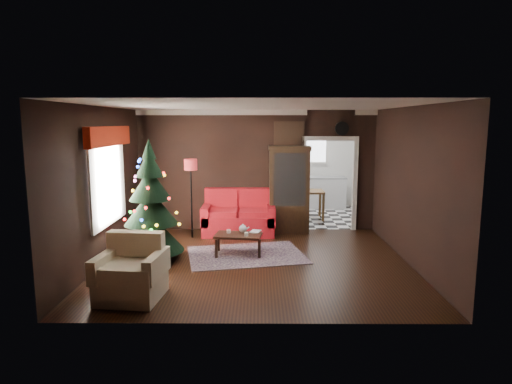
{
  "coord_description": "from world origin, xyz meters",
  "views": [
    {
      "loc": [
        0.06,
        -7.76,
        2.51
      ],
      "look_at": [
        0.0,
        0.9,
        1.15
      ],
      "focal_mm": 31.03,
      "sensor_mm": 36.0,
      "label": 1
    }
  ],
  "objects_px": {
    "coffee_table": "(238,244)",
    "armchair": "(131,268)",
    "teapot": "(243,229)",
    "loveseat": "(239,212)",
    "curio_cabinet": "(289,191)",
    "kitchen_table": "(310,205)",
    "wall_clock": "(342,128)",
    "christmas_tree": "(151,204)",
    "floor_lamp": "(191,200)"
  },
  "relations": [
    {
      "from": "loveseat",
      "to": "kitchen_table",
      "type": "height_order",
      "value": "loveseat"
    },
    {
      "from": "curio_cabinet",
      "to": "armchair",
      "type": "xyz_separation_m",
      "value": [
        -2.52,
        -3.98,
        -0.49
      ]
    },
    {
      "from": "teapot",
      "to": "kitchen_table",
      "type": "distance_m",
      "value": 3.54
    },
    {
      "from": "floor_lamp",
      "to": "curio_cabinet",
      "type": "bearing_deg",
      "value": 13.87
    },
    {
      "from": "curio_cabinet",
      "to": "floor_lamp",
      "type": "bearing_deg",
      "value": -166.13
    },
    {
      "from": "coffee_table",
      "to": "teapot",
      "type": "relative_size",
      "value": 5.05
    },
    {
      "from": "curio_cabinet",
      "to": "kitchen_table",
      "type": "relative_size",
      "value": 2.53
    },
    {
      "from": "floor_lamp",
      "to": "christmas_tree",
      "type": "relative_size",
      "value": 0.82
    },
    {
      "from": "loveseat",
      "to": "christmas_tree",
      "type": "distance_m",
      "value": 2.52
    },
    {
      "from": "wall_clock",
      "to": "kitchen_table",
      "type": "xyz_separation_m",
      "value": [
        -0.55,
        1.25,
        -2.0
      ]
    },
    {
      "from": "loveseat",
      "to": "christmas_tree",
      "type": "relative_size",
      "value": 0.77
    },
    {
      "from": "loveseat",
      "to": "coffee_table",
      "type": "xyz_separation_m",
      "value": [
        0.06,
        -1.6,
        -0.29
      ]
    },
    {
      "from": "coffee_table",
      "to": "teapot",
      "type": "bearing_deg",
      "value": 56.49
    },
    {
      "from": "curio_cabinet",
      "to": "christmas_tree",
      "type": "bearing_deg",
      "value": -140.7
    },
    {
      "from": "floor_lamp",
      "to": "teapot",
      "type": "bearing_deg",
      "value": -44.91
    },
    {
      "from": "coffee_table",
      "to": "loveseat",
      "type": "bearing_deg",
      "value": 92.3
    },
    {
      "from": "loveseat",
      "to": "floor_lamp",
      "type": "bearing_deg",
      "value": -162.79
    },
    {
      "from": "curio_cabinet",
      "to": "coffee_table",
      "type": "distance_m",
      "value": 2.25
    },
    {
      "from": "coffee_table",
      "to": "teapot",
      "type": "xyz_separation_m",
      "value": [
        0.08,
        0.13,
        0.28
      ]
    },
    {
      "from": "floor_lamp",
      "to": "coffee_table",
      "type": "distance_m",
      "value": 1.79
    },
    {
      "from": "christmas_tree",
      "to": "armchair",
      "type": "distance_m",
      "value": 1.91
    },
    {
      "from": "loveseat",
      "to": "teapot",
      "type": "relative_size",
      "value": 9.86
    },
    {
      "from": "armchair",
      "to": "christmas_tree",
      "type": "bearing_deg",
      "value": 100.21
    },
    {
      "from": "coffee_table",
      "to": "wall_clock",
      "type": "height_order",
      "value": "wall_clock"
    },
    {
      "from": "curio_cabinet",
      "to": "kitchen_table",
      "type": "xyz_separation_m",
      "value": [
        0.65,
        1.43,
        -0.57
      ]
    },
    {
      "from": "wall_clock",
      "to": "curio_cabinet",
      "type": "bearing_deg",
      "value": -171.47
    },
    {
      "from": "curio_cabinet",
      "to": "teapot",
      "type": "relative_size",
      "value": 11.02
    },
    {
      "from": "teapot",
      "to": "wall_clock",
      "type": "relative_size",
      "value": 0.54
    },
    {
      "from": "christmas_tree",
      "to": "curio_cabinet",
      "type": "bearing_deg",
      "value": 39.3
    },
    {
      "from": "loveseat",
      "to": "kitchen_table",
      "type": "relative_size",
      "value": 2.27
    },
    {
      "from": "floor_lamp",
      "to": "kitchen_table",
      "type": "relative_size",
      "value": 2.42
    },
    {
      "from": "loveseat",
      "to": "floor_lamp",
      "type": "height_order",
      "value": "floor_lamp"
    },
    {
      "from": "curio_cabinet",
      "to": "wall_clock",
      "type": "distance_m",
      "value": 1.88
    },
    {
      "from": "loveseat",
      "to": "floor_lamp",
      "type": "relative_size",
      "value": 0.94
    },
    {
      "from": "armchair",
      "to": "loveseat",
      "type": "bearing_deg",
      "value": 76.1
    },
    {
      "from": "loveseat",
      "to": "wall_clock",
      "type": "xyz_separation_m",
      "value": [
        2.35,
        0.4,
        1.88
      ]
    },
    {
      "from": "kitchen_table",
      "to": "christmas_tree",
      "type": "bearing_deg",
      "value": -132.52
    },
    {
      "from": "teapot",
      "to": "kitchen_table",
      "type": "bearing_deg",
      "value": 62.15
    },
    {
      "from": "coffee_table",
      "to": "armchair",
      "type": "bearing_deg",
      "value": -123.58
    },
    {
      "from": "teapot",
      "to": "kitchen_table",
      "type": "xyz_separation_m",
      "value": [
        1.65,
        3.13,
        -0.11
      ]
    },
    {
      "from": "christmas_tree",
      "to": "kitchen_table",
      "type": "xyz_separation_m",
      "value": [
        3.3,
        3.6,
        -0.68
      ]
    },
    {
      "from": "coffee_table",
      "to": "wall_clock",
      "type": "distance_m",
      "value": 3.74
    },
    {
      "from": "loveseat",
      "to": "curio_cabinet",
      "type": "distance_m",
      "value": 1.25
    },
    {
      "from": "coffee_table",
      "to": "kitchen_table",
      "type": "bearing_deg",
      "value": 61.92
    },
    {
      "from": "loveseat",
      "to": "teapot",
      "type": "bearing_deg",
      "value": -84.3
    },
    {
      "from": "teapot",
      "to": "kitchen_table",
      "type": "height_order",
      "value": "kitchen_table"
    },
    {
      "from": "teapot",
      "to": "loveseat",
      "type": "bearing_deg",
      "value": 95.7
    },
    {
      "from": "curio_cabinet",
      "to": "armchair",
      "type": "distance_m",
      "value": 4.74
    },
    {
      "from": "christmas_tree",
      "to": "teapot",
      "type": "height_order",
      "value": "christmas_tree"
    },
    {
      "from": "loveseat",
      "to": "wall_clock",
      "type": "bearing_deg",
      "value": 9.66
    }
  ]
}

